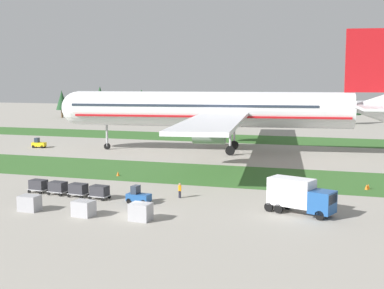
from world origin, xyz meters
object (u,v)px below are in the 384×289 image
at_px(cargo_dolly_second, 78,189).
at_px(baggage_tug, 138,196).
at_px(airliner, 220,109).
at_px(taxiway_marker_1, 368,187).
at_px(cargo_dolly_fourth, 38,185).
at_px(taxiway_marker_0, 118,174).
at_px(uld_container_2, 141,212).
at_px(ground_crew_marshaller, 180,190).
at_px(catering_truck, 300,195).
at_px(taxiway_marker_2, 367,187).
at_px(cargo_dolly_lead, 99,191).
at_px(uld_container_1, 84,208).
at_px(pushback_tractor, 39,144).
at_px(uld_container_0, 30,203).
at_px(cargo_dolly_third, 58,187).

bearing_deg(cargo_dolly_second, baggage_tug, 90.00).
relative_size(airliner, taxiway_marker_1, 113.01).
xyz_separation_m(cargo_dolly_fourth, taxiway_marker_0, (4.47, 12.80, -0.61)).
bearing_deg(airliner, baggage_tug, 174.25).
bearing_deg(uld_container_2, ground_crew_marshaller, 87.10).
distance_m(catering_truck, taxiway_marker_1, 16.34).
distance_m(baggage_tug, taxiway_marker_2, 28.49).
height_order(cargo_dolly_lead, uld_container_1, uld_container_1).
distance_m(cargo_dolly_lead, uld_container_2, 10.64).
bearing_deg(taxiway_marker_0, cargo_dolly_second, -84.51).
bearing_deg(uld_container_2, cargo_dolly_lead, 138.82).
bearing_deg(cargo_dolly_lead, cargo_dolly_fourth, -90.00).
bearing_deg(uld_container_1, airliner, 88.10).
bearing_deg(pushback_tractor, airliner, 90.00).
xyz_separation_m(pushback_tractor, taxiway_marker_0, (27.83, -22.81, -0.51)).
bearing_deg(taxiway_marker_0, catering_truck, -27.24).
height_order(catering_truck, taxiway_marker_1, catering_truck).
distance_m(uld_container_0, uld_container_2, 12.50).
bearing_deg(taxiway_marker_2, airliner, 133.62).
relative_size(cargo_dolly_fourth, catering_truck, 0.32).
height_order(baggage_tug, uld_container_0, baggage_tug).
relative_size(cargo_dolly_fourth, uld_container_1, 1.18).
bearing_deg(airliner, taxiway_marker_0, 156.66).
bearing_deg(cargo_dolly_fourth, uld_container_1, 58.70).
relative_size(airliner, cargo_dolly_third, 32.13).
distance_m(ground_crew_marshaller, uld_container_0, 16.57).
xyz_separation_m(pushback_tractor, taxiway_marker_1, (61.34, -21.79, -0.48)).
relative_size(airliner, pushback_tractor, 27.48).
height_order(pushback_tractor, taxiway_marker_1, pushback_tractor).
bearing_deg(ground_crew_marshaller, taxiway_marker_1, 71.33).
height_order(catering_truck, taxiway_marker_0, catering_truck).
bearing_deg(uld_container_0, uld_container_2, -0.23).
height_order(cargo_dolly_lead, cargo_dolly_fourth, same).
height_order(cargo_dolly_lead, pushback_tractor, pushback_tractor).
distance_m(cargo_dolly_third, uld_container_0, 7.71).
height_order(cargo_dolly_fourth, pushback_tractor, pushback_tractor).
bearing_deg(uld_container_0, airliner, 80.57).
bearing_deg(cargo_dolly_fourth, cargo_dolly_third, 90.00).
xyz_separation_m(cargo_dolly_lead, cargo_dolly_fourth, (-8.65, 0.97, 0.00)).
bearing_deg(ground_crew_marshaller, taxiway_marker_0, -177.09).
bearing_deg(taxiway_marker_0, cargo_dolly_third, -96.90).
relative_size(cargo_dolly_second, taxiway_marker_0, 3.85).
relative_size(taxiway_marker_1, taxiway_marker_2, 1.05).
distance_m(airliner, ground_crew_marshaller, 39.07).
relative_size(cargo_dolly_lead, ground_crew_marshaller, 1.35).
xyz_separation_m(uld_container_1, taxiway_marker_2, (27.21, 21.75, -0.47)).
xyz_separation_m(ground_crew_marshaller, uld_container_1, (-6.60, -10.50, -0.16)).
xyz_separation_m(baggage_tug, taxiway_marker_2, (24.15, 15.10, -0.50)).
bearing_deg(baggage_tug, uld_container_2, 31.43).
relative_size(airliner, cargo_dolly_lead, 32.13).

